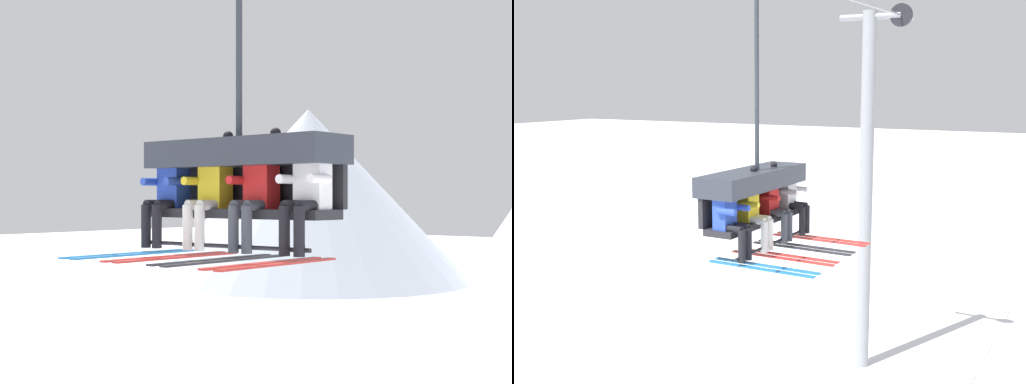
{
  "view_description": "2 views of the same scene",
  "coord_description": "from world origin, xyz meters",
  "views": [
    {
      "loc": [
        6.04,
        -7.1,
        5.63
      ],
      "look_at": [
        0.82,
        -0.8,
        5.69
      ],
      "focal_mm": 55.0,
      "sensor_mm": 36.0,
      "label": 1
    },
    {
      "loc": [
        -8.06,
        -5.8,
        7.58
      ],
      "look_at": [
        0.82,
        -0.9,
        5.88
      ],
      "focal_mm": 45.0,
      "sensor_mm": 36.0,
      "label": 2
    }
  ],
  "objects": [
    {
      "name": "skier_white",
      "position": [
        1.55,
        -0.95,
        5.68
      ],
      "size": [
        0.46,
        1.7,
        1.23
      ],
      "color": "silver"
    },
    {
      "name": "mountain_peak_west",
      "position": [
        -25.7,
        36.85,
        5.88
      ],
      "size": [
        21.84,
        21.84,
        11.76
      ],
      "color": "silver",
      "rests_on": "ground_plane"
    },
    {
      "name": "skier_blue",
      "position": [
        -0.4,
        -0.95,
        5.68
      ],
      "size": [
        0.46,
        1.7,
        1.23
      ],
      "color": "#2847B7"
    },
    {
      "name": "skier_red",
      "position": [
        0.91,
        -0.94,
        5.7
      ],
      "size": [
        0.48,
        1.7,
        1.34
      ],
      "color": "red"
    },
    {
      "name": "chairlift_chair",
      "position": [
        0.58,
        -0.73,
        6.01
      ],
      "size": [
        2.38,
        0.74,
        4.22
      ],
      "color": "#232328"
    },
    {
      "name": "skier_yellow",
      "position": [
        0.26,
        -0.94,
        5.7
      ],
      "size": [
        0.48,
        1.7,
        1.34
      ],
      "color": "yellow"
    }
  ]
}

